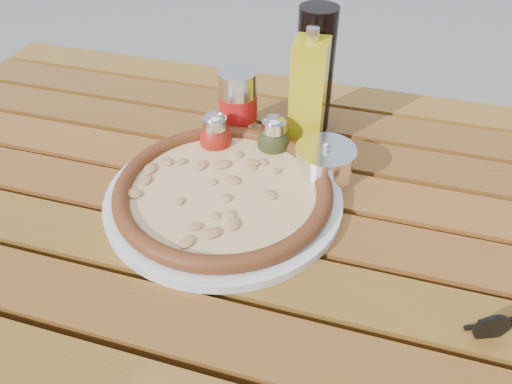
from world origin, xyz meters
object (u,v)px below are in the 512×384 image
(pizza, at_px, (224,190))
(pepper_shaker, at_px, (216,135))
(oregano_shaker, at_px, (274,138))
(dark_bottle, at_px, (314,71))
(parmesan_tin, at_px, (325,164))
(table, at_px, (252,251))
(soda_can, at_px, (238,104))
(olive_oil_cruet, at_px, (308,95))
(plate, at_px, (224,198))

(pizza, bearing_deg, pepper_shaker, 115.33)
(oregano_shaker, distance_m, dark_bottle, 0.14)
(pizza, bearing_deg, parmesan_tin, 36.14)
(table, distance_m, parmesan_tin, 0.18)
(dark_bottle, bearing_deg, oregano_shaker, -108.30)
(table, xyz_separation_m, oregano_shaker, (-0.01, 0.15, 0.11))
(oregano_shaker, xyz_separation_m, dark_bottle, (0.04, 0.12, 0.07))
(pepper_shaker, relative_size, oregano_shaker, 1.00)
(table, distance_m, oregano_shaker, 0.19)
(pepper_shaker, relative_size, parmesan_tin, 0.68)
(table, height_order, soda_can, soda_can)
(oregano_shaker, distance_m, olive_oil_cruet, 0.09)
(oregano_shaker, distance_m, parmesan_tin, 0.10)
(plate, xyz_separation_m, dark_bottle, (0.08, 0.25, 0.10))
(table, xyz_separation_m, plate, (-0.05, 0.02, 0.08))
(dark_bottle, relative_size, olive_oil_cruet, 1.05)
(table, xyz_separation_m, dark_bottle, (0.03, 0.27, 0.19))
(table, height_order, parmesan_tin, parmesan_tin)
(table, bearing_deg, parmesan_tin, 54.59)
(pizza, xyz_separation_m, dark_bottle, (0.08, 0.25, 0.09))
(soda_can, height_order, olive_oil_cruet, olive_oil_cruet)
(pepper_shaker, xyz_separation_m, olive_oil_cruet, (0.14, 0.08, 0.06))
(pizza, distance_m, dark_bottle, 0.28)
(soda_can, relative_size, parmesan_tin, 0.99)
(plate, distance_m, pepper_shaker, 0.13)
(table, height_order, plate, plate)
(table, relative_size, olive_oil_cruet, 6.67)
(plate, bearing_deg, olive_oil_cruet, 66.08)
(oregano_shaker, bearing_deg, plate, -107.53)
(olive_oil_cruet, bearing_deg, oregano_shaker, -126.47)
(pizza, xyz_separation_m, parmesan_tin, (0.13, 0.10, 0.01))
(oregano_shaker, bearing_deg, parmesan_tin, -20.24)
(soda_can, bearing_deg, dark_bottle, 27.52)
(plate, distance_m, olive_oil_cruet, 0.23)
(oregano_shaker, relative_size, soda_can, 0.68)
(pepper_shaker, relative_size, soda_can, 0.68)
(plate, bearing_deg, pizza, 90.00)
(dark_bottle, bearing_deg, pepper_shaker, -134.42)
(table, relative_size, pizza, 4.01)
(table, relative_size, parmesan_tin, 11.58)
(dark_bottle, bearing_deg, soda_can, -152.48)
(pizza, height_order, parmesan_tin, parmesan_tin)
(pizza, relative_size, parmesan_tin, 2.88)
(pepper_shaker, bearing_deg, soda_can, 78.31)
(soda_can, height_order, parmesan_tin, soda_can)
(plate, height_order, olive_oil_cruet, olive_oil_cruet)
(plate, relative_size, parmesan_tin, 2.98)
(table, height_order, pizza, pizza)
(soda_can, xyz_separation_m, parmesan_tin, (0.17, -0.09, -0.03))
(pizza, relative_size, dark_bottle, 1.58)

